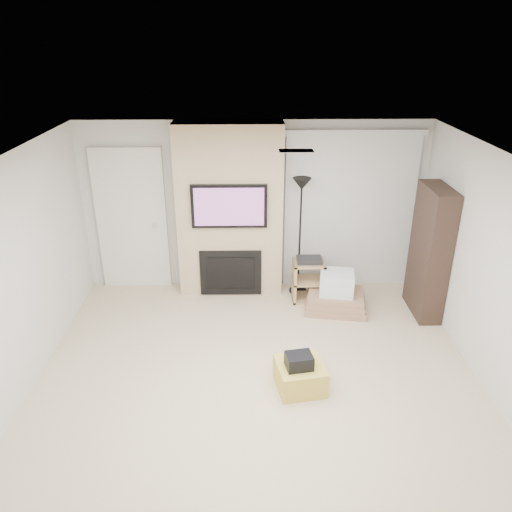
{
  "coord_description": "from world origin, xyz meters",
  "views": [
    {
      "loc": [
        -0.1,
        -4.23,
        3.6
      ],
      "look_at": [
        0.0,
        1.2,
        1.15
      ],
      "focal_mm": 35.0,
      "sensor_mm": 36.0,
      "label": 1
    }
  ],
  "objects_px": {
    "av_stand": "(308,278)",
    "box_stack": "(336,295)",
    "bookshelf": "(430,252)",
    "ottoman": "(300,376)",
    "floor_lamp": "(301,204)"
  },
  "relations": [
    {
      "from": "av_stand",
      "to": "box_stack",
      "type": "height_order",
      "value": "av_stand"
    },
    {
      "from": "bookshelf",
      "to": "ottoman",
      "type": "bearing_deg",
      "value": -139.14
    },
    {
      "from": "floor_lamp",
      "to": "box_stack",
      "type": "bearing_deg",
      "value": -47.13
    },
    {
      "from": "bookshelf",
      "to": "av_stand",
      "type": "bearing_deg",
      "value": 166.54
    },
    {
      "from": "av_stand",
      "to": "box_stack",
      "type": "distance_m",
      "value": 0.48
    },
    {
      "from": "ottoman",
      "to": "bookshelf",
      "type": "height_order",
      "value": "bookshelf"
    },
    {
      "from": "bookshelf",
      "to": "box_stack",
      "type": "bearing_deg",
      "value": 175.99
    },
    {
      "from": "floor_lamp",
      "to": "av_stand",
      "type": "bearing_deg",
      "value": -61.79
    },
    {
      "from": "ottoman",
      "to": "floor_lamp",
      "type": "bearing_deg",
      "value": 85.06
    },
    {
      "from": "av_stand",
      "to": "bookshelf",
      "type": "bearing_deg",
      "value": -13.46
    },
    {
      "from": "av_stand",
      "to": "ottoman",
      "type": "bearing_deg",
      "value": -98.96
    },
    {
      "from": "ottoman",
      "to": "box_stack",
      "type": "distance_m",
      "value": 1.84
    },
    {
      "from": "ottoman",
      "to": "floor_lamp",
      "type": "distance_m",
      "value": 2.55
    },
    {
      "from": "bookshelf",
      "to": "floor_lamp",
      "type": "bearing_deg",
      "value": 160.32
    },
    {
      "from": "box_stack",
      "to": "bookshelf",
      "type": "relative_size",
      "value": 0.52
    }
  ]
}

